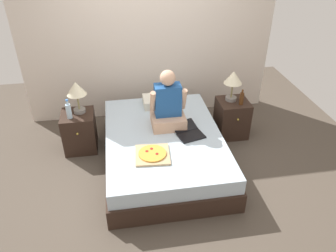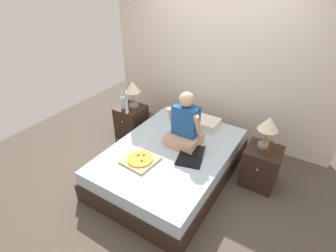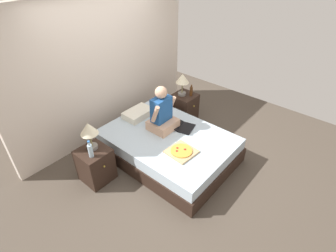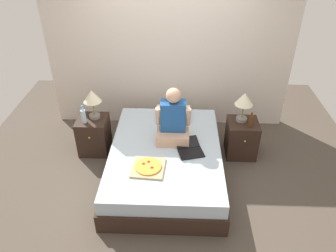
{
  "view_description": "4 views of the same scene",
  "coord_description": "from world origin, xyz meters",
  "px_view_note": "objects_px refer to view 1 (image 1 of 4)",
  "views": [
    {
      "loc": [
        -0.51,
        -3.48,
        2.82
      ],
      "look_at": [
        0.03,
        -0.19,
        0.69
      ],
      "focal_mm": 35.0,
      "sensor_mm": 36.0,
      "label": 1
    },
    {
      "loc": [
        1.5,
        -2.47,
        2.6
      ],
      "look_at": [
        -0.06,
        0.01,
        0.8
      ],
      "focal_mm": 28.0,
      "sensor_mm": 36.0,
      "label": 2
    },
    {
      "loc": [
        -2.62,
        -2.23,
        3.09
      ],
      "look_at": [
        -0.06,
        -0.05,
        0.7
      ],
      "focal_mm": 28.0,
      "sensor_mm": 36.0,
      "label": 3
    },
    {
      "loc": [
        0.17,
        -3.52,
        3.14
      ],
      "look_at": [
        0.03,
        0.02,
        0.8
      ],
      "focal_mm": 35.0,
      "sensor_mm": 36.0,
      "label": 4
    }
  ],
  "objects_px": {
    "bed": "(164,148)",
    "lamp_on_right_nightstand": "(233,79)",
    "laptop": "(189,133)",
    "pizza_box": "(152,154)",
    "nightstand_left": "(80,131)",
    "water_bottle": "(69,111)",
    "lamp_on_left_nightstand": "(76,91)",
    "beer_bottle": "(242,98)",
    "person_seated": "(168,106)",
    "nightstand_right": "(232,118)"
  },
  "relations": [
    {
      "from": "lamp_on_right_nightstand",
      "to": "pizza_box",
      "type": "relative_size",
      "value": 1.05
    },
    {
      "from": "lamp_on_left_nightstand",
      "to": "laptop",
      "type": "xyz_separation_m",
      "value": [
        1.4,
        -0.61,
        -0.41
      ]
    },
    {
      "from": "water_bottle",
      "to": "lamp_on_right_nightstand",
      "type": "height_order",
      "value": "lamp_on_right_nightstand"
    },
    {
      "from": "lamp_on_left_nightstand",
      "to": "beer_bottle",
      "type": "xyz_separation_m",
      "value": [
        2.26,
        -0.15,
        -0.23
      ]
    },
    {
      "from": "person_seated",
      "to": "laptop",
      "type": "height_order",
      "value": "person_seated"
    },
    {
      "from": "nightstand_left",
      "to": "pizza_box",
      "type": "relative_size",
      "value": 1.31
    },
    {
      "from": "water_bottle",
      "to": "beer_bottle",
      "type": "height_order",
      "value": "water_bottle"
    },
    {
      "from": "lamp_on_right_nightstand",
      "to": "nightstand_right",
      "type": "bearing_deg",
      "value": -59.07
    },
    {
      "from": "nightstand_left",
      "to": "beer_bottle",
      "type": "relative_size",
      "value": 2.45
    },
    {
      "from": "laptop",
      "to": "lamp_on_left_nightstand",
      "type": "bearing_deg",
      "value": 156.35
    },
    {
      "from": "nightstand_left",
      "to": "laptop",
      "type": "relative_size",
      "value": 1.17
    },
    {
      "from": "water_bottle",
      "to": "lamp_on_right_nightstand",
      "type": "xyz_separation_m",
      "value": [
        2.28,
        0.14,
        0.22
      ]
    },
    {
      "from": "bed",
      "to": "beer_bottle",
      "type": "bearing_deg",
      "value": 19.04
    },
    {
      "from": "beer_bottle",
      "to": "laptop",
      "type": "distance_m",
      "value": 0.99
    },
    {
      "from": "lamp_on_right_nightstand",
      "to": "beer_bottle",
      "type": "height_order",
      "value": "lamp_on_right_nightstand"
    },
    {
      "from": "nightstand_left",
      "to": "pizza_box",
      "type": "xyz_separation_m",
      "value": [
        0.92,
        -0.94,
        0.19
      ]
    },
    {
      "from": "lamp_on_right_nightstand",
      "to": "laptop",
      "type": "xyz_separation_m",
      "value": [
        -0.76,
        -0.61,
        -0.41
      ]
    },
    {
      "from": "person_seated",
      "to": "bed",
      "type": "bearing_deg",
      "value": -114.04
    },
    {
      "from": "bed",
      "to": "lamp_on_right_nightstand",
      "type": "bearing_deg",
      "value": 27.24
    },
    {
      "from": "bed",
      "to": "lamp_on_right_nightstand",
      "type": "relative_size",
      "value": 4.74
    },
    {
      "from": "bed",
      "to": "pizza_box",
      "type": "xyz_separation_m",
      "value": [
        -0.2,
        -0.43,
        0.25
      ]
    },
    {
      "from": "water_bottle",
      "to": "nightstand_right",
      "type": "height_order",
      "value": "water_bottle"
    },
    {
      "from": "water_bottle",
      "to": "person_seated",
      "type": "bearing_deg",
      "value": -9.17
    },
    {
      "from": "nightstand_left",
      "to": "laptop",
      "type": "distance_m",
      "value": 1.56
    },
    {
      "from": "water_bottle",
      "to": "nightstand_right",
      "type": "xyz_separation_m",
      "value": [
        2.31,
        0.09,
        -0.39
      ]
    },
    {
      "from": "bed",
      "to": "nightstand_left",
      "type": "height_order",
      "value": "nightstand_left"
    },
    {
      "from": "beer_bottle",
      "to": "pizza_box",
      "type": "bearing_deg",
      "value": -148.66
    },
    {
      "from": "water_bottle",
      "to": "bed",
      "type": "bearing_deg",
      "value": -19.32
    },
    {
      "from": "lamp_on_right_nightstand",
      "to": "beer_bottle",
      "type": "distance_m",
      "value": 0.29
    },
    {
      "from": "lamp_on_right_nightstand",
      "to": "lamp_on_left_nightstand",
      "type": "bearing_deg",
      "value": 180.0
    },
    {
      "from": "lamp_on_right_nightstand",
      "to": "person_seated",
      "type": "xyz_separation_m",
      "value": [
        -0.99,
        -0.35,
        -0.15
      ]
    },
    {
      "from": "nightstand_left",
      "to": "nightstand_right",
      "type": "distance_m",
      "value": 2.23
    },
    {
      "from": "lamp_on_left_nightstand",
      "to": "person_seated",
      "type": "xyz_separation_m",
      "value": [
        1.17,
        -0.35,
        -0.15
      ]
    },
    {
      "from": "nightstand_right",
      "to": "pizza_box",
      "type": "height_order",
      "value": "nightstand_right"
    },
    {
      "from": "lamp_on_left_nightstand",
      "to": "lamp_on_right_nightstand",
      "type": "bearing_deg",
      "value": 0.0
    },
    {
      "from": "beer_bottle",
      "to": "bed",
      "type": "bearing_deg",
      "value": -160.96
    },
    {
      "from": "laptop",
      "to": "bed",
      "type": "bearing_deg",
      "value": 170.49
    },
    {
      "from": "person_seated",
      "to": "pizza_box",
      "type": "xyz_separation_m",
      "value": [
        -0.29,
        -0.64,
        -0.27
      ]
    },
    {
      "from": "water_bottle",
      "to": "beer_bottle",
      "type": "bearing_deg",
      "value": -0.24
    },
    {
      "from": "nightstand_right",
      "to": "lamp_on_right_nightstand",
      "type": "distance_m",
      "value": 0.61
    },
    {
      "from": "nightstand_left",
      "to": "water_bottle",
      "type": "distance_m",
      "value": 0.41
    },
    {
      "from": "beer_bottle",
      "to": "person_seated",
      "type": "height_order",
      "value": "person_seated"
    },
    {
      "from": "nightstand_left",
      "to": "laptop",
      "type": "xyz_separation_m",
      "value": [
        1.44,
        -0.56,
        0.19
      ]
    },
    {
      "from": "nightstand_right",
      "to": "lamp_on_right_nightstand",
      "type": "relative_size",
      "value": 1.25
    },
    {
      "from": "nightstand_right",
      "to": "lamp_on_right_nightstand",
      "type": "height_order",
      "value": "lamp_on_right_nightstand"
    },
    {
      "from": "bed",
      "to": "water_bottle",
      "type": "height_order",
      "value": "water_bottle"
    },
    {
      "from": "lamp_on_left_nightstand",
      "to": "person_seated",
      "type": "relative_size",
      "value": 0.58
    },
    {
      "from": "laptop",
      "to": "pizza_box",
      "type": "bearing_deg",
      "value": -144.08
    },
    {
      "from": "nightstand_right",
      "to": "person_seated",
      "type": "xyz_separation_m",
      "value": [
        -1.02,
        -0.3,
        0.46
      ]
    },
    {
      "from": "person_seated",
      "to": "pizza_box",
      "type": "relative_size",
      "value": 1.82
    }
  ]
}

